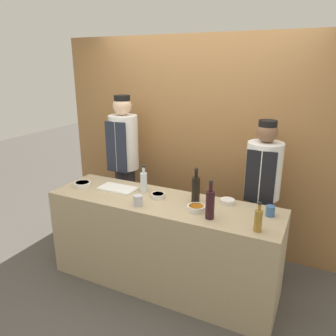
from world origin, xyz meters
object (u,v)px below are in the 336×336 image
object	(u,v)px
bottle_clear	(144,182)
sauce_bowl_green	(82,184)
bottle_wine	(210,204)
chef_right	(261,195)
cup_blue	(270,211)
cup_steel	(138,200)
sauce_bowl_orange	(196,208)
bottle_vinegar	(258,220)
cutting_board	(118,188)
sauce_bowl_white	(158,195)
bottle_soy	(196,189)
chef_left	(125,164)
sauce_bowl_brown	(227,201)

from	to	relation	value
bottle_clear	sauce_bowl_green	bearing A→B (deg)	-166.89
bottle_wine	chef_right	bearing A→B (deg)	69.35
chef_right	cup_blue	bearing A→B (deg)	-71.50
bottle_clear	cup_blue	world-z (taller)	bottle_clear
bottle_clear	cup_steel	world-z (taller)	bottle_clear
sauce_bowl_orange	cup_steel	bearing A→B (deg)	-165.71
bottle_vinegar	cutting_board	bearing A→B (deg)	170.09
sauce_bowl_white	bottle_wine	distance (m)	0.62
sauce_bowl_orange	bottle_vinegar	size ratio (longest dim) A/B	0.67
sauce_bowl_green	bottle_wine	bearing A→B (deg)	-4.72
sauce_bowl_orange	bottle_clear	xyz separation A→B (m)	(-0.62, 0.18, 0.08)
cup_blue	chef_right	size ratio (longest dim) A/B	0.06
bottle_soy	bottle_vinegar	size ratio (longest dim) A/B	1.38
sauce_bowl_white	cutting_board	size ratio (longest dim) A/B	0.35
chef_left	bottle_vinegar	bearing A→B (deg)	-24.76
sauce_bowl_orange	bottle_wine	size ratio (longest dim) A/B	0.48
bottle_wine	bottle_vinegar	bearing A→B (deg)	-6.67
sauce_bowl_white	cup_steel	xyz separation A→B (m)	(-0.08, -0.24, 0.02)
sauce_bowl_brown	cup_blue	bearing A→B (deg)	-12.54
sauce_bowl_white	cup_steel	bearing A→B (deg)	-108.55
sauce_bowl_brown	bottle_wine	distance (m)	0.37
sauce_bowl_orange	sauce_bowl_green	world-z (taller)	same
bottle_clear	cup_steel	size ratio (longest dim) A/B	2.80
cup_blue	chef_right	bearing A→B (deg)	108.50
sauce_bowl_orange	cup_steel	distance (m)	0.52
bottle_clear	cup_blue	xyz separation A→B (m)	(1.21, -0.00, -0.06)
cutting_board	bottle_clear	size ratio (longest dim) A/B	1.38
bottle_wine	bottle_vinegar	distance (m)	0.40
chef_left	chef_right	bearing A→B (deg)	0.00
sauce_bowl_orange	cutting_board	distance (m)	0.90
sauce_bowl_brown	chef_left	world-z (taller)	chef_left
sauce_bowl_orange	bottle_wine	bearing A→B (deg)	-30.01
bottle_wine	chef_left	distance (m)	1.50
chef_right	sauce_bowl_green	bearing A→B (deg)	-159.85
sauce_bowl_brown	cup_blue	xyz separation A→B (m)	(0.39, -0.09, 0.02)
bottle_wine	bottle_soy	world-z (taller)	bottle_wine
bottle_clear	chef_left	bearing A→B (deg)	138.50
bottle_wine	bottle_soy	distance (m)	0.35
bottle_clear	chef_right	world-z (taller)	chef_right
bottle_wine	cup_steel	size ratio (longest dim) A/B	3.40
sauce_bowl_orange	bottle_soy	bearing A→B (deg)	113.05
bottle_soy	bottle_vinegar	bearing A→B (deg)	-26.45
cutting_board	sauce_bowl_green	bearing A→B (deg)	-166.66
bottle_vinegar	bottle_wine	bearing A→B (deg)	173.33
sauce_bowl_white	bottle_vinegar	bearing A→B (deg)	-13.92
sauce_bowl_green	cup_steel	world-z (taller)	cup_steel
cutting_board	chef_left	world-z (taller)	chef_left
bottle_clear	bottle_wine	bearing A→B (deg)	-19.06
bottle_clear	sauce_bowl_orange	bearing A→B (deg)	-16.09
sauce_bowl_green	bottle_clear	xyz separation A→B (m)	(0.64, 0.15, 0.08)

